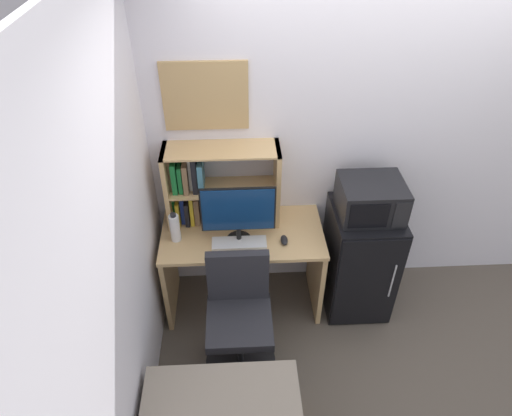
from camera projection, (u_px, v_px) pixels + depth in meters
The scene contains 12 objects.
wall_back at pixel (422, 143), 3.33m from camera, with size 6.40×0.04×2.60m, color silver.
wall_left at pixel (95, 339), 1.98m from camera, with size 0.04×4.40×2.60m, color silver.
desk at pixel (243, 255), 3.50m from camera, with size 1.20×0.61×0.76m.
hutch_bookshelf at pixel (204, 185), 3.29m from camera, with size 0.83×0.27×0.62m.
monitor at pixel (238, 212), 3.13m from camera, with size 0.52×0.18×0.46m.
keyboard at pixel (239, 243), 3.25m from camera, with size 0.39×0.13×0.02m, color silver.
computer_mouse at pixel (284, 240), 3.26m from camera, with size 0.05×0.10×0.04m, color black.
water_bottle at pixel (175, 228), 3.22m from camera, with size 0.07×0.07×0.24m.
mini_fridge at pixel (359, 259), 3.56m from camera, with size 0.49×0.57×0.93m.
microwave at pixel (371, 199), 3.19m from camera, with size 0.45×0.40×0.26m.
desk_chair at pixel (239, 321), 3.15m from camera, with size 0.51×0.51×0.92m.
wall_corkboard at pixel (205, 97), 2.99m from camera, with size 0.57×0.02×0.48m, color tan.
Camera 1 is at (-0.98, -2.84, 2.97)m, focal length 31.68 mm.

